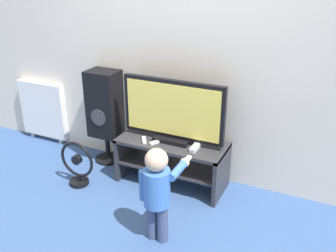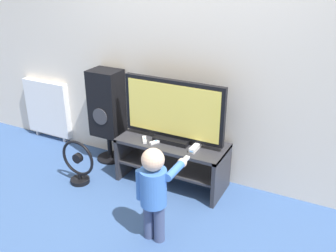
{
  "view_description": "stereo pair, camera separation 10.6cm",
  "coord_description": "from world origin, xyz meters",
  "px_view_note": "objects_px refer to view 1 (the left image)",
  "views": [
    {
      "loc": [
        1.31,
        -2.64,
        2.0
      ],
      "look_at": [
        0.0,
        0.13,
        0.64
      ],
      "focal_mm": 40.0,
      "sensor_mm": 36.0,
      "label": 1
    },
    {
      "loc": [
        1.4,
        -2.59,
        2.0
      ],
      "look_at": [
        0.0,
        0.13,
        0.64
      ],
      "focal_mm": 40.0,
      "sensor_mm": 36.0,
      "label": 2
    }
  ],
  "objects_px": {
    "speaker_tower": "(105,106)",
    "floor_fan": "(77,165)",
    "child": "(158,188)",
    "radiator": "(43,110)",
    "remote_secondary": "(156,142)",
    "television": "(173,112)",
    "game_console": "(196,147)",
    "remote_primary": "(144,140)"
  },
  "relations": [
    {
      "from": "game_console",
      "to": "remote_secondary",
      "type": "relative_size",
      "value": 1.45
    },
    {
      "from": "game_console",
      "to": "remote_secondary",
      "type": "distance_m",
      "value": 0.38
    },
    {
      "from": "remote_secondary",
      "to": "radiator",
      "type": "distance_m",
      "value": 1.69
    },
    {
      "from": "remote_primary",
      "to": "remote_secondary",
      "type": "relative_size",
      "value": 0.97
    },
    {
      "from": "speaker_tower",
      "to": "floor_fan",
      "type": "distance_m",
      "value": 0.68
    },
    {
      "from": "television",
      "to": "radiator",
      "type": "bearing_deg",
      "value": 173.29
    },
    {
      "from": "remote_secondary",
      "to": "child",
      "type": "bearing_deg",
      "value": -61.99
    },
    {
      "from": "child",
      "to": "radiator",
      "type": "distance_m",
      "value": 2.26
    },
    {
      "from": "radiator",
      "to": "television",
      "type": "bearing_deg",
      "value": -6.71
    },
    {
      "from": "remote_secondary",
      "to": "remote_primary",
      "type": "bearing_deg",
      "value": -175.23
    },
    {
      "from": "floor_fan",
      "to": "radiator",
      "type": "relative_size",
      "value": 0.63
    },
    {
      "from": "remote_secondary",
      "to": "floor_fan",
      "type": "distance_m",
      "value": 0.8
    },
    {
      "from": "game_console",
      "to": "remote_primary",
      "type": "bearing_deg",
      "value": -173.54
    },
    {
      "from": "television",
      "to": "game_console",
      "type": "xyz_separation_m",
      "value": [
        0.26,
        -0.07,
        -0.27
      ]
    },
    {
      "from": "child",
      "to": "floor_fan",
      "type": "distance_m",
      "value": 1.14
    },
    {
      "from": "remote_primary",
      "to": "remote_secondary",
      "type": "bearing_deg",
      "value": 4.77
    },
    {
      "from": "game_console",
      "to": "child",
      "type": "bearing_deg",
      "value": -91.31
    },
    {
      "from": "television",
      "to": "child",
      "type": "height_order",
      "value": "television"
    },
    {
      "from": "radiator",
      "to": "speaker_tower",
      "type": "bearing_deg",
      "value": -6.29
    },
    {
      "from": "television",
      "to": "child",
      "type": "bearing_deg",
      "value": -73.17
    },
    {
      "from": "child",
      "to": "remote_secondary",
      "type": "bearing_deg",
      "value": 118.01
    },
    {
      "from": "game_console",
      "to": "radiator",
      "type": "relative_size",
      "value": 0.26
    },
    {
      "from": "game_console",
      "to": "floor_fan",
      "type": "bearing_deg",
      "value": -161.27
    },
    {
      "from": "remote_secondary",
      "to": "speaker_tower",
      "type": "distance_m",
      "value": 0.75
    },
    {
      "from": "radiator",
      "to": "child",
      "type": "bearing_deg",
      "value": -26.42
    },
    {
      "from": "remote_primary",
      "to": "floor_fan",
      "type": "height_order",
      "value": "remote_primary"
    },
    {
      "from": "remote_primary",
      "to": "child",
      "type": "bearing_deg",
      "value": -54.34
    },
    {
      "from": "television",
      "to": "speaker_tower",
      "type": "height_order",
      "value": "television"
    },
    {
      "from": "remote_primary",
      "to": "child",
      "type": "distance_m",
      "value": 0.82
    },
    {
      "from": "television",
      "to": "floor_fan",
      "type": "relative_size",
      "value": 2.17
    },
    {
      "from": "television",
      "to": "remote_secondary",
      "type": "xyz_separation_m",
      "value": [
        -0.12,
        -0.12,
        -0.28
      ]
    },
    {
      "from": "game_console",
      "to": "speaker_tower",
      "type": "height_order",
      "value": "speaker_tower"
    },
    {
      "from": "floor_fan",
      "to": "television",
      "type": "bearing_deg",
      "value": 28.05
    },
    {
      "from": "remote_primary",
      "to": "television",
      "type": "bearing_deg",
      "value": 27.64
    },
    {
      "from": "television",
      "to": "floor_fan",
      "type": "bearing_deg",
      "value": -151.95
    },
    {
      "from": "remote_secondary",
      "to": "child",
      "type": "distance_m",
      "value": 0.77
    },
    {
      "from": "child",
      "to": "radiator",
      "type": "height_order",
      "value": "child"
    },
    {
      "from": "speaker_tower",
      "to": "remote_secondary",
      "type": "bearing_deg",
      "value": -17.36
    },
    {
      "from": "speaker_tower",
      "to": "floor_fan",
      "type": "bearing_deg",
      "value": -88.39
    },
    {
      "from": "remote_secondary",
      "to": "radiator",
      "type": "xyz_separation_m",
      "value": [
        -1.66,
        0.32,
        -0.07
      ]
    },
    {
      "from": "child",
      "to": "floor_fan",
      "type": "relative_size",
      "value": 1.74
    },
    {
      "from": "game_console",
      "to": "child",
      "type": "relative_size",
      "value": 0.24
    }
  ]
}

